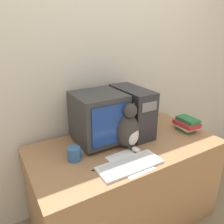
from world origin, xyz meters
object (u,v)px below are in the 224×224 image
at_px(keyboard, 130,165).
at_px(cat, 127,129).
at_px(pen, 102,169).
at_px(mug, 74,154).
at_px(book_stack, 187,124).
at_px(computer_tower, 132,111).
at_px(crt_monitor, 99,117).

bearing_deg(keyboard, cat, 60.13).
xyz_separation_m(pen, mug, (-0.11, 0.20, 0.04)).
bearing_deg(book_stack, cat, 176.53).
relative_size(book_stack, mug, 2.17).
xyz_separation_m(computer_tower, pen, (-0.47, -0.35, -0.19)).
relative_size(computer_tower, cat, 1.22).
xyz_separation_m(keyboard, pen, (-0.17, 0.06, -0.01)).
height_order(cat, book_stack, cat).
distance_m(cat, mug, 0.43).
bearing_deg(crt_monitor, mug, -150.32).
bearing_deg(keyboard, mug, 137.63).
distance_m(computer_tower, book_stack, 0.52).
relative_size(book_stack, pen, 1.55).
distance_m(computer_tower, cat, 0.25).
bearing_deg(crt_monitor, pen, -114.67).
bearing_deg(cat, book_stack, -12.44).
distance_m(keyboard, book_stack, 0.77).
height_order(computer_tower, cat, computer_tower).
distance_m(keyboard, cat, 0.30).
relative_size(cat, book_stack, 1.74).
relative_size(pen, mug, 1.40).
distance_m(crt_monitor, book_stack, 0.80).
height_order(keyboard, cat, cat).
height_order(computer_tower, mug, computer_tower).
bearing_deg(pen, book_stack, 7.95).
bearing_deg(mug, keyboard, -42.37).
bearing_deg(book_stack, pen, -172.05).
bearing_deg(mug, crt_monitor, 29.68).
bearing_deg(book_stack, keyboard, -165.60).
relative_size(computer_tower, mug, 4.62).
bearing_deg(book_stack, crt_monitor, 163.80).
height_order(pen, mug, mug).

